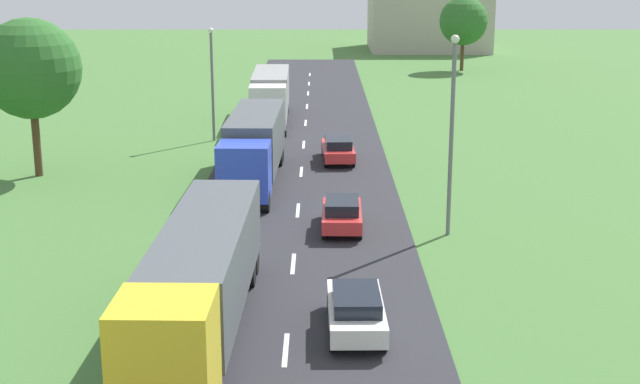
# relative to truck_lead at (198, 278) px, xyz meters

# --- Properties ---
(road) EXTENTS (10.00, 140.00, 0.06)m
(road) POSITION_rel_truck_lead_xyz_m (2.64, 8.59, -2.05)
(road) COLOR #2B2B30
(road) RESTS_ON ground
(lane_marking_centre) EXTENTS (0.16, 121.60, 0.01)m
(lane_marking_centre) POSITION_rel_truck_lead_xyz_m (2.64, 4.38, -2.02)
(lane_marking_centre) COLOR white
(lane_marking_centre) RESTS_ON road
(truck_lead) EXTENTS (2.76, 13.85, 3.56)m
(truck_lead) POSITION_rel_truck_lead_xyz_m (0.00, 0.00, 0.00)
(truck_lead) COLOR yellow
(truck_lead) RESTS_ON road
(truck_second) EXTENTS (2.73, 12.07, 3.58)m
(truck_second) POSITION_rel_truck_lead_xyz_m (0.22, 20.02, 0.03)
(truck_second) COLOR blue
(truck_second) RESTS_ON road
(truck_third) EXTENTS (2.70, 11.87, 3.51)m
(truck_third) POSITION_rel_truck_lead_xyz_m (0.11, 37.89, 0.01)
(truck_third) COLOR white
(truck_third) RESTS_ON road
(car_second) EXTENTS (1.81, 4.37, 1.40)m
(car_second) POSITION_rel_truck_lead_xyz_m (4.83, 0.58, -1.28)
(car_second) COLOR white
(car_second) RESTS_ON road
(car_third) EXTENTS (1.80, 4.14, 1.40)m
(car_third) POSITION_rel_truck_lead_xyz_m (4.64, 11.55, -1.28)
(car_third) COLOR red
(car_third) RESTS_ON road
(car_fourth) EXTENTS (1.94, 4.56, 1.43)m
(car_fourth) POSITION_rel_truck_lead_xyz_m (4.74, 24.99, -1.27)
(car_fourth) COLOR red
(car_fourth) RESTS_ON road
(lamppost_second) EXTENTS (0.36, 0.36, 8.56)m
(lamppost_second) POSITION_rel_truck_lead_xyz_m (9.22, 10.99, 2.68)
(lamppost_second) COLOR slate
(lamppost_second) RESTS_ON ground
(lamppost_third) EXTENTS (0.36, 0.36, 7.30)m
(lamppost_third) POSITION_rel_truck_lead_xyz_m (-3.27, 31.37, 2.04)
(lamppost_third) COLOR slate
(lamppost_third) RESTS_ON ground
(tree_birch) EXTENTS (5.39, 5.39, 8.58)m
(tree_birch) POSITION_rel_truck_lead_xyz_m (-11.77, 21.72, 3.79)
(tree_birch) COLOR #513823
(tree_birch) RESTS_ON ground
(tree_maple) EXTENTS (5.05, 5.05, 7.71)m
(tree_maple) POSITION_rel_truck_lead_xyz_m (18.72, 68.62, 3.09)
(tree_maple) COLOR #513823
(tree_maple) RESTS_ON ground
(distant_building) EXTENTS (14.86, 13.88, 8.03)m
(distant_building) POSITION_rel_truck_lead_xyz_m (17.62, 91.01, 1.93)
(distant_building) COLOR #B2A899
(distant_building) RESTS_ON ground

